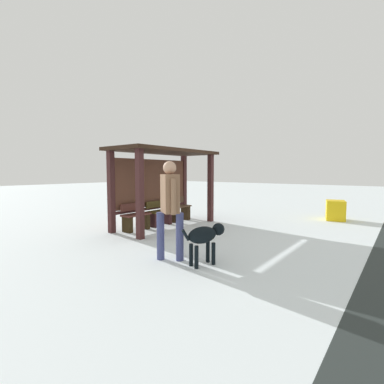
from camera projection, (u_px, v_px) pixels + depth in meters
name	position (u px, v px, depth m)	size (l,w,h in m)	color
ground_plane	(166.00, 226.00, 8.12)	(60.00, 60.00, 0.00)	white
bus_shelter	(161.00, 170.00, 8.11)	(3.39, 1.52, 2.25)	#3D1F1E
bench_left_inside	(136.00, 219.00, 7.55)	(0.81, 0.37, 0.74)	#552A23
bench_center_inside	(159.00, 215.00, 8.27)	(0.81, 0.38, 0.73)	#433716
bench_right_inside	(179.00, 211.00, 8.99)	(0.81, 0.38, 0.78)	brown
person_walking	(170.00, 202.00, 4.97)	(0.44, 0.55, 1.81)	#8A6448
dog	(205.00, 236.00, 4.75)	(0.86, 0.43, 0.70)	black
grit_bin	(335.00, 210.00, 9.15)	(0.70, 0.56, 0.66)	yellow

